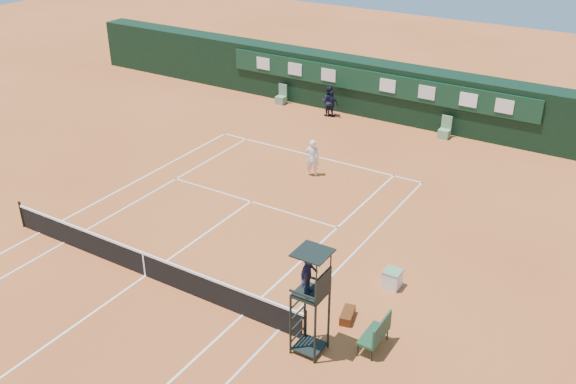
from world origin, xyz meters
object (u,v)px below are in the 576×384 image
object	(u,v)px
tennis_net	(144,263)
umpire_chair	(310,281)
player_bench	(377,333)
cooler	(392,279)
player	(312,158)

from	to	relation	value
tennis_net	umpire_chair	distance (m)	6.99
player_bench	cooler	bearing A→B (deg)	105.45
tennis_net	player_bench	distance (m)	8.40
tennis_net	umpire_chair	xyz separation A→B (m)	(6.71, -0.30, 1.95)
umpire_chair	player	bearing A→B (deg)	119.44
tennis_net	cooler	xyz separation A→B (m)	(7.50, 3.89, -0.18)
umpire_chair	player	xyz separation A→B (m)	(-5.81, 10.30, -1.59)
tennis_net	cooler	world-z (taller)	tennis_net
player_bench	tennis_net	bearing A→B (deg)	-174.64
player_bench	player	bearing A→B (deg)	129.01
umpire_chair	player_bench	distance (m)	2.71
tennis_net	cooler	size ratio (longest dim) A/B	20.00
cooler	player	size ratio (longest dim) A/B	0.37
tennis_net	player	distance (m)	10.05
cooler	player_bench	bearing A→B (deg)	-74.55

